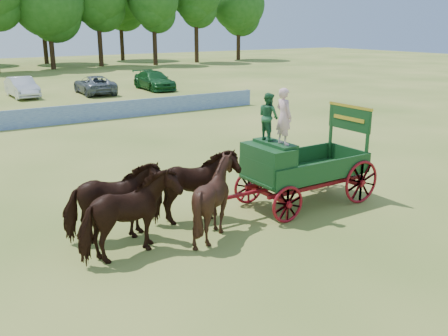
% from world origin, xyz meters
% --- Properties ---
extents(ground, '(160.00, 160.00, 0.00)m').
position_xyz_m(ground, '(0.00, 0.00, 0.00)').
color(ground, tan).
rests_on(ground, ground).
extents(horse_lead_left, '(2.65, 1.55, 2.11)m').
position_xyz_m(horse_lead_left, '(-4.41, 0.20, 1.05)').
color(horse_lead_left, black).
rests_on(horse_lead_left, ground).
extents(horse_lead_right, '(2.66, 1.58, 2.11)m').
position_xyz_m(horse_lead_right, '(-4.41, 1.30, 1.05)').
color(horse_lead_right, black).
rests_on(horse_lead_right, ground).
extents(horse_wheel_left, '(2.08, 1.89, 2.11)m').
position_xyz_m(horse_wheel_left, '(-2.01, 0.20, 1.06)').
color(horse_wheel_left, black).
rests_on(horse_wheel_left, ground).
extents(horse_wheel_right, '(2.63, 1.49, 2.11)m').
position_xyz_m(horse_wheel_right, '(-2.01, 1.30, 1.05)').
color(horse_wheel_right, black).
rests_on(horse_wheel_right, ground).
extents(farm_dray, '(6.00, 2.00, 3.77)m').
position_xyz_m(farm_dray, '(0.97, 0.76, 1.59)').
color(farm_dray, maroon).
rests_on(farm_dray, ground).
extents(sponsor_banner, '(26.00, 0.08, 1.05)m').
position_xyz_m(sponsor_banner, '(-1.00, 18.00, 0.53)').
color(sponsor_banner, '#1B3795').
rests_on(sponsor_banner, ground).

